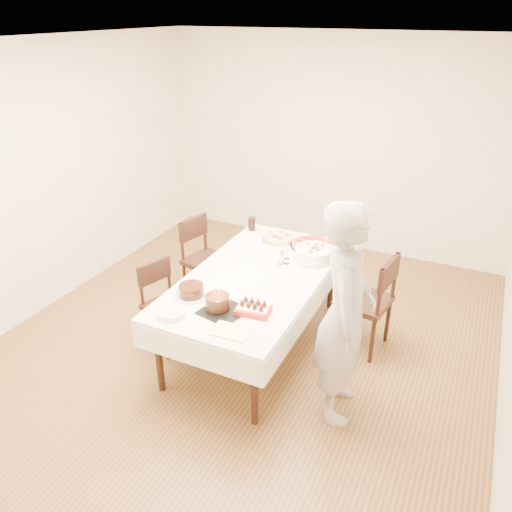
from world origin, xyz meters
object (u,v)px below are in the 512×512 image
at_px(dining_table, 256,310).
at_px(taper_candle, 287,250).
at_px(cola_glass, 252,224).
at_px(pizza_white, 279,238).
at_px(layer_cake, 191,291).
at_px(pasta_bowl, 313,254).
at_px(strawberry_box, 253,309).
at_px(person, 345,314).
at_px(chair_left_dessert, 168,307).
at_px(chair_right_savory, 363,301).
at_px(pizza_pepperoni, 312,244).
at_px(birthday_cake, 217,298).
at_px(chair_left_savory, 207,261).

distance_m(dining_table, taper_candle, 0.64).
bearing_deg(cola_glass, pizza_white, -17.02).
relative_size(dining_table, layer_cake, 8.06).
distance_m(pasta_bowl, layer_cake, 1.28).
height_order(cola_glass, strawberry_box, cola_glass).
height_order(person, strawberry_box, person).
relative_size(pizza_white, strawberry_box, 1.28).
height_order(chair_left_dessert, person, person).
bearing_deg(taper_candle, chair_right_savory, 5.66).
relative_size(pizza_pepperoni, strawberry_box, 1.61).
bearing_deg(cola_glass, taper_candle, -41.40).
bearing_deg(layer_cake, birthday_cake, -14.47).
height_order(dining_table, taper_candle, taper_candle).
relative_size(person, pizza_pepperoni, 4.05).
distance_m(pasta_bowl, strawberry_box, 1.09).
distance_m(taper_candle, birthday_cake, 1.00).
distance_m(chair_left_savory, layer_cake, 1.26).
bearing_deg(cola_glass, chair_left_dessert, -101.53).
relative_size(dining_table, strawberry_box, 7.82).
bearing_deg(strawberry_box, chair_right_savory, 56.03).
bearing_deg(pasta_bowl, layer_cake, -122.61).
bearing_deg(strawberry_box, pizza_white, 105.09).
xyz_separation_m(taper_candle, cola_glass, (-0.64, 0.57, -0.07)).
relative_size(chair_right_savory, pasta_bowl, 2.73).
height_order(chair_right_savory, chair_left_savory, chair_right_savory).
bearing_deg(pizza_white, dining_table, -81.49).
distance_m(chair_right_savory, birthday_cake, 1.45).
height_order(pizza_pepperoni, layer_cake, layer_cake).
bearing_deg(strawberry_box, cola_glass, 116.45).
distance_m(chair_left_dessert, taper_candle, 1.23).
xyz_separation_m(chair_left_savory, taper_candle, (1.00, -0.20, 0.43)).
bearing_deg(chair_left_dessert, pasta_bowl, -123.23).
relative_size(chair_right_savory, layer_cake, 3.68).
bearing_deg(dining_table, chair_left_dessert, -154.20).
bearing_deg(chair_left_dessert, layer_cake, 171.62).
distance_m(taper_candle, layer_cake, 1.03).
height_order(chair_left_dessert, layer_cake, layer_cake).
height_order(dining_table, pizza_white, pizza_white).
relative_size(pizza_white, pizza_pepperoni, 0.79).
bearing_deg(pizza_pepperoni, birthday_cake, -101.29).
bearing_deg(layer_cake, taper_candle, 61.40).
bearing_deg(cola_glass, dining_table, -61.86).
height_order(chair_left_savory, pizza_white, chair_left_savory).
bearing_deg(cola_glass, layer_cake, -84.06).
bearing_deg(chair_left_savory, chair_left_dessert, 110.12).
xyz_separation_m(chair_left_savory, birthday_cake, (0.81, -1.17, 0.39)).
height_order(dining_table, birthday_cake, birthday_cake).
relative_size(chair_right_savory, strawberry_box, 3.57).
xyz_separation_m(person, cola_glass, (-1.45, 1.39, -0.07)).
height_order(layer_cake, birthday_cake, birthday_cake).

